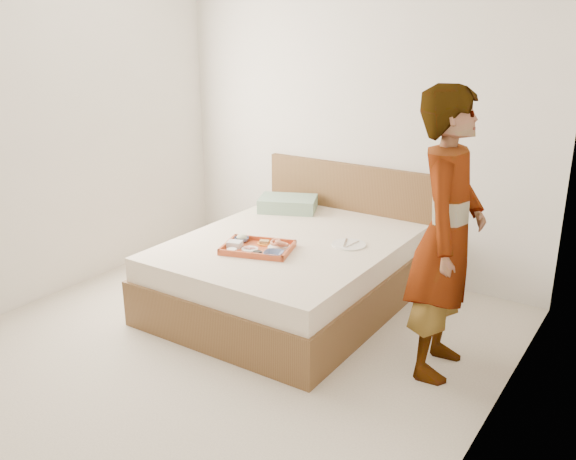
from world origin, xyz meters
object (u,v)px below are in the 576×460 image
(bed, at_px, (290,272))
(person, at_px, (447,236))
(tray, at_px, (258,247))
(dinner_plate, at_px, (349,245))

(bed, relative_size, person, 1.11)
(tray, xyz_separation_m, person, (1.40, 0.04, 0.35))
(bed, distance_m, tray, 0.44)
(bed, bearing_deg, dinner_plate, 18.77)
(dinner_plate, xyz_separation_m, person, (0.89, -0.43, 0.37))
(dinner_plate, relative_size, person, 0.14)
(dinner_plate, distance_m, person, 1.05)
(dinner_plate, bearing_deg, person, -25.85)
(bed, height_order, dinner_plate, dinner_plate)
(tray, xyz_separation_m, dinner_plate, (0.51, 0.47, -0.02))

